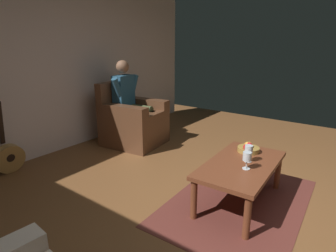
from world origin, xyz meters
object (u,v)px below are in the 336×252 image
object	(u,v)px
guitar	(8,155)
wine_glass_near	(247,157)
coffee_table	(241,168)
wine_glass_far	(249,150)
fruit_bowl	(248,148)
armchair	(133,122)
person_seated	(131,100)

from	to	relation	value
guitar	wine_glass_near	distance (m)	2.81
coffee_table	wine_glass_far	bearing A→B (deg)	149.45
guitar	wine_glass_far	world-z (taller)	guitar
coffee_table	fruit_bowl	bearing A→B (deg)	-169.82
fruit_bowl	armchair	bearing A→B (deg)	-99.16
wine_glass_far	fruit_bowl	world-z (taller)	wine_glass_far
armchair	wine_glass_near	distance (m)	2.26
coffee_table	wine_glass_near	size ratio (longest dim) A/B	6.76
person_seated	wine_glass_far	distance (m)	2.18
fruit_bowl	coffee_table	bearing A→B (deg)	10.18
person_seated	wine_glass_far	xyz separation A→B (m)	(0.57, 2.10, -0.15)
armchair	person_seated	xyz separation A→B (m)	(0.00, -0.02, 0.35)
coffee_table	guitar	xyz separation A→B (m)	(1.03, -2.55, -0.15)
person_seated	fruit_bowl	xyz separation A→B (m)	(0.32, 2.00, -0.23)
person_seated	wine_glass_near	bearing A→B (deg)	64.14
wine_glass_far	armchair	bearing A→B (deg)	-105.35
person_seated	coffee_table	bearing A→B (deg)	66.00
armchair	fruit_bowl	bearing A→B (deg)	73.90
coffee_table	wine_glass_far	xyz separation A→B (m)	(-0.06, 0.04, 0.18)
person_seated	coffee_table	xyz separation A→B (m)	(0.63, 2.06, -0.32)
coffee_table	fruit_bowl	size ratio (longest dim) A/B	4.86
armchair	coffee_table	size ratio (longest dim) A/B	0.87
armchair	wine_glass_near	xyz separation A→B (m)	(0.74, 2.13, 0.19)
wine_glass_far	fruit_bowl	size ratio (longest dim) A/B	0.73
wine_glass_far	fruit_bowl	distance (m)	0.28
guitar	coffee_table	bearing A→B (deg)	112.08
armchair	person_seated	distance (m)	0.35
guitar	wine_glass_near	world-z (taller)	guitar
person_seated	coffee_table	size ratio (longest dim) A/B	1.17
armchair	guitar	world-z (taller)	guitar
person_seated	guitar	distance (m)	1.80
guitar	wine_glass_far	xyz separation A→B (m)	(-1.10, 2.59, 0.32)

